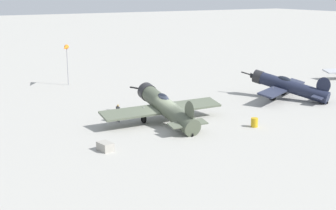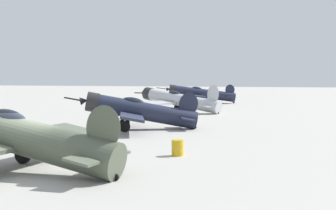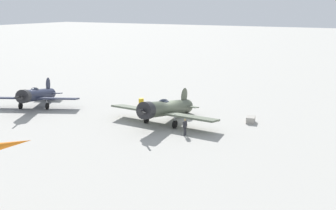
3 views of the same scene
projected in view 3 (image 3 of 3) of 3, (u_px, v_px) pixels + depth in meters
The scene contains 7 objects.
ground_plane at pixel (168, 122), 39.12m from camera, with size 400.00×400.00×0.00m, color #A8A59E.
airplane_foreground at pixel (166, 109), 38.31m from camera, with size 10.48×11.70×3.15m.
airplane_mid_apron at pixel (36, 95), 44.47m from camera, with size 9.68×9.92×3.01m.
ground_crew_mechanic at pixel (185, 125), 34.64m from camera, with size 0.64×0.23×1.64m.
equipment_crate at pixel (251, 120), 38.71m from camera, with size 1.36×1.04×0.65m.
fuel_drum at pixel (141, 102), 45.71m from camera, with size 0.65×0.65×0.81m.
windsock_mast at pixel (6, 148), 18.92m from camera, with size 2.37×1.56×5.14m.
Camera 3 is at (-32.94, -17.71, 11.60)m, focal length 40.11 mm.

